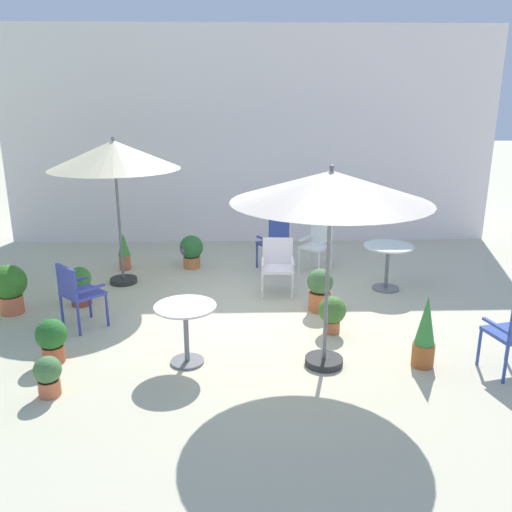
# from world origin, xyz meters

# --- Properties ---
(ground_plane) EXTENTS (60.00, 60.00, 0.00)m
(ground_plane) POSITION_xyz_m (0.00, 0.00, 0.00)
(ground_plane) COLOR beige
(villa_facade) EXTENTS (10.06, 0.30, 4.34)m
(villa_facade) POSITION_xyz_m (0.00, 3.99, 2.17)
(villa_facade) COLOR white
(villa_facade) RESTS_ON ground
(patio_umbrella_0) EXTENTS (2.05, 2.05, 2.39)m
(patio_umbrella_0) POSITION_xyz_m (-2.18, 1.26, 2.09)
(patio_umbrella_0) COLOR #2D2D2D
(patio_umbrella_0) RESTS_ON ground
(patio_umbrella_1) EXTENTS (2.15, 2.15, 2.31)m
(patio_umbrella_1) POSITION_xyz_m (0.74, -1.64, 2.06)
(patio_umbrella_1) COLOR #2D2D2D
(patio_umbrella_1) RESTS_ON ground
(cafe_table_0) EXTENTS (0.78, 0.78, 0.73)m
(cafe_table_0) POSITION_xyz_m (2.12, 0.83, 0.51)
(cafe_table_0) COLOR silver
(cafe_table_0) RESTS_ON ground
(cafe_table_1) EXTENTS (0.71, 0.71, 0.72)m
(cafe_table_1) POSITION_xyz_m (-0.85, -1.56, 0.50)
(cafe_table_1) COLOR white
(cafe_table_1) RESTS_ON ground
(patio_chair_0) EXTENTS (0.52, 0.49, 0.86)m
(patio_chair_0) POSITION_xyz_m (0.36, 0.72, 0.50)
(patio_chair_0) COLOR white
(patio_chair_0) RESTS_ON ground
(patio_chair_1) EXTENTS (0.60, 0.61, 0.98)m
(patio_chair_1) POSITION_xyz_m (0.39, 1.85, 0.55)
(patio_chair_1) COLOR #2E4293
(patio_chair_1) RESTS_ON ground
(patio_chair_2) EXTENTS (0.62, 0.63, 0.88)m
(patio_chair_2) POSITION_xyz_m (1.13, 1.75, 0.52)
(patio_chair_2) COLOR white
(patio_chair_2) RESTS_ON ground
(patio_chair_3) EXTENTS (0.66, 0.66, 0.89)m
(patio_chair_3) POSITION_xyz_m (-2.38, -0.54, 0.53)
(patio_chair_3) COLOR #353EA0
(patio_chair_3) RESTS_ON ground
(potted_plant_0) EXTENTS (0.36, 0.36, 0.54)m
(potted_plant_0) POSITION_xyz_m (-2.41, -1.49, 0.30)
(potted_plant_0) COLOR #B35732
(potted_plant_0) RESTS_ON ground
(potted_plant_1) EXTENTS (0.28, 0.29, 0.44)m
(potted_plant_1) POSITION_xyz_m (-2.22, -2.21, 0.24)
(potted_plant_1) COLOR #CD6843
(potted_plant_1) RESTS_ON ground
(potted_plant_2) EXTENTS (0.22, 0.22, 0.67)m
(potted_plant_2) POSITION_xyz_m (-2.30, 1.98, 0.35)
(potted_plant_2) COLOR #C86542
(potted_plant_2) RESTS_ON ground
(potted_plant_3) EXTENTS (0.25, 0.25, 0.87)m
(potted_plant_3) POSITION_xyz_m (1.87, -1.71, 0.41)
(potted_plant_3) COLOR #A75929
(potted_plant_3) RESTS_ON ground
(potted_plant_4) EXTENTS (0.38, 0.38, 0.63)m
(potted_plant_4) POSITION_xyz_m (0.92, -0.02, 0.33)
(potted_plant_4) COLOR #CA683C
(potted_plant_4) RESTS_ON ground
(potted_plant_5) EXTENTS (0.42, 0.42, 0.60)m
(potted_plant_5) POSITION_xyz_m (-1.10, 2.05, 0.33)
(potted_plant_5) COLOR #BE723E
(potted_plant_5) RESTS_ON ground
(potted_plant_6) EXTENTS (0.34, 0.34, 0.59)m
(potted_plant_6) POSITION_xyz_m (-2.60, 0.30, 0.31)
(potted_plant_6) COLOR #9D4431
(potted_plant_6) RESTS_ON ground
(potted_plant_7) EXTENTS (0.36, 0.36, 0.50)m
(potted_plant_7) POSITION_xyz_m (0.97, -0.78, 0.28)
(potted_plant_7) COLOR #C4683E
(potted_plant_7) RESTS_ON ground
(potted_plant_8) EXTENTS (0.49, 0.49, 0.71)m
(potted_plant_8) POSITION_xyz_m (-3.50, 0.01, 0.40)
(potted_plant_8) COLOR #D16942
(potted_plant_8) RESTS_ON ground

